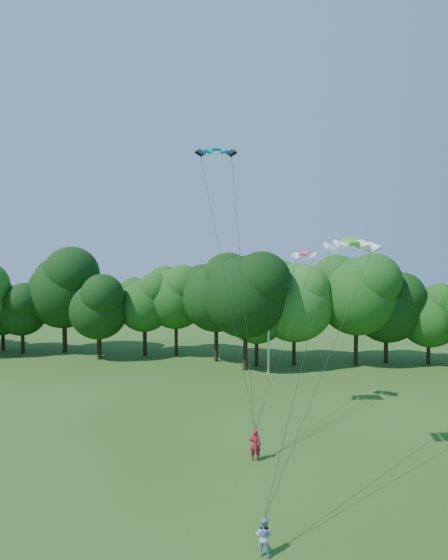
# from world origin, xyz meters

# --- Properties ---
(utility_pole) EXTENTS (1.60, 0.64, 8.35)m
(utility_pole) POSITION_xyz_m (3.43, 31.07, 4.29)
(utility_pole) COLOR silver
(utility_pole) RESTS_ON ground
(kite_flyer_left) EXTENTS (0.69, 0.47, 1.85)m
(kite_flyer_left) POSITION_xyz_m (3.30, 11.23, 0.92)
(kite_flyer_left) COLOR maroon
(kite_flyer_left) RESTS_ON ground
(kite_flyer_right) EXTENTS (0.89, 0.79, 1.52)m
(kite_flyer_right) POSITION_xyz_m (4.15, 3.07, 0.76)
(kite_flyer_right) COLOR #94ABCE
(kite_flyer_right) RESTS_ON ground
(kite_teal) EXTENTS (2.71, 1.51, 0.61)m
(kite_teal) POSITION_xyz_m (0.39, 15.00, 19.25)
(kite_teal) COLOR #058B98
(kite_teal) RESTS_ON ground
(kite_green) EXTENTS (3.01, 1.77, 0.51)m
(kite_green) POSITION_xyz_m (8.48, 10.32, 12.85)
(kite_green) COLOR #4CC91E
(kite_green) RESTS_ON ground
(kite_pink) EXTENTS (2.17, 1.54, 0.46)m
(kite_pink) POSITION_xyz_m (6.50, 19.73, 12.36)
(kite_pink) COLOR #DC3D85
(kite_pink) RESTS_ON ground
(tree_back_west) EXTENTS (7.05, 7.05, 10.25)m
(tree_back_west) POSITION_xyz_m (-30.99, 37.65, 6.40)
(tree_back_west) COLOR black
(tree_back_west) RESTS_ON ground
(tree_back_center) EXTENTS (9.62, 9.62, 13.99)m
(tree_back_center) POSITION_xyz_m (0.94, 32.02, 8.74)
(tree_back_center) COLOR black
(tree_back_center) RESTS_ON ground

